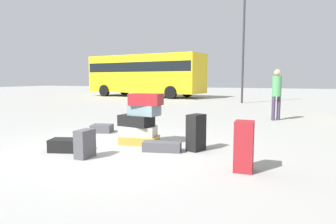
% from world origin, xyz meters
% --- Properties ---
extents(ground_plane, '(80.00, 80.00, 0.00)m').
position_xyz_m(ground_plane, '(0.00, 0.00, 0.00)').
color(ground_plane, '#9E9E99').
extents(suitcase_tower, '(0.97, 0.60, 1.10)m').
position_xyz_m(suitcase_tower, '(0.17, 0.55, 0.50)').
color(suitcase_tower, '#B28C33').
rests_on(suitcase_tower, ground).
extents(suitcase_charcoal_right_side, '(0.22, 0.38, 0.51)m').
position_xyz_m(suitcase_charcoal_right_side, '(-0.25, -0.84, 0.25)').
color(suitcase_charcoal_right_side, '#4C4C51').
rests_on(suitcase_charcoal_right_side, ground).
extents(suitcase_black_upright_blue, '(0.73, 0.53, 0.24)m').
position_xyz_m(suitcase_black_upright_blue, '(-0.86, -0.58, 0.12)').
color(suitcase_black_upright_blue, black).
rests_on(suitcase_black_upright_blue, ground).
extents(suitcase_maroon_foreground_near, '(0.29, 0.33, 0.78)m').
position_xyz_m(suitcase_maroon_foreground_near, '(2.50, -0.61, 0.39)').
color(suitcase_maroon_foreground_near, maroon).
rests_on(suitcase_maroon_foreground_near, ground).
extents(suitcase_black_foreground_far, '(0.35, 0.42, 0.72)m').
position_xyz_m(suitcase_black_foreground_far, '(1.45, 0.41, 0.36)').
color(suitcase_black_foreground_far, black).
rests_on(suitcase_black_foreground_far, ground).
extents(suitcase_charcoal_white_trunk, '(0.61, 0.53, 0.20)m').
position_xyz_m(suitcase_charcoal_white_trunk, '(-1.41, 1.44, 0.10)').
color(suitcase_charcoal_white_trunk, '#4C4C51').
rests_on(suitcase_charcoal_white_trunk, ground).
extents(suitcase_charcoal_behind_tower, '(0.78, 0.44, 0.18)m').
position_xyz_m(suitcase_charcoal_behind_tower, '(0.85, 0.10, 0.09)').
color(suitcase_charcoal_behind_tower, '#4C4C51').
rests_on(suitcase_charcoal_behind_tower, ground).
extents(person_bearded_onlooker, '(0.30, 0.30, 1.72)m').
position_xyz_m(person_bearded_onlooker, '(2.79, 5.53, 1.02)').
color(person_bearded_onlooker, '#3F334C').
rests_on(person_bearded_onlooker, ground).
extents(parked_bus, '(9.58, 3.97, 3.15)m').
position_xyz_m(parked_bus, '(-7.02, 15.72, 1.83)').
color(parked_bus, yellow).
rests_on(parked_bus, ground).
extents(lamp_post, '(0.36, 0.36, 6.10)m').
position_xyz_m(lamp_post, '(0.77, 12.31, 3.98)').
color(lamp_post, '#333338').
rests_on(lamp_post, ground).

